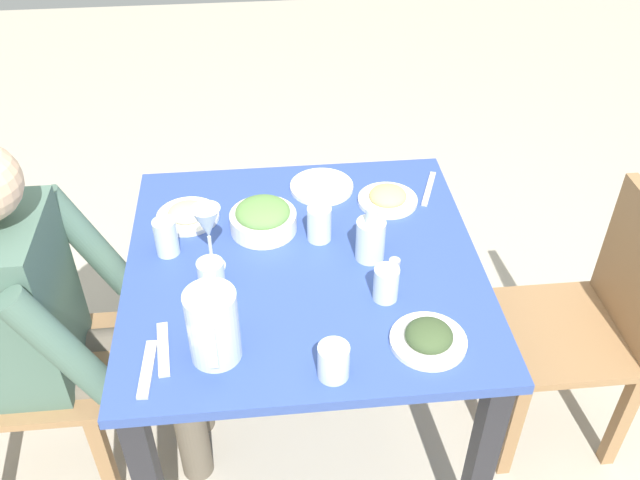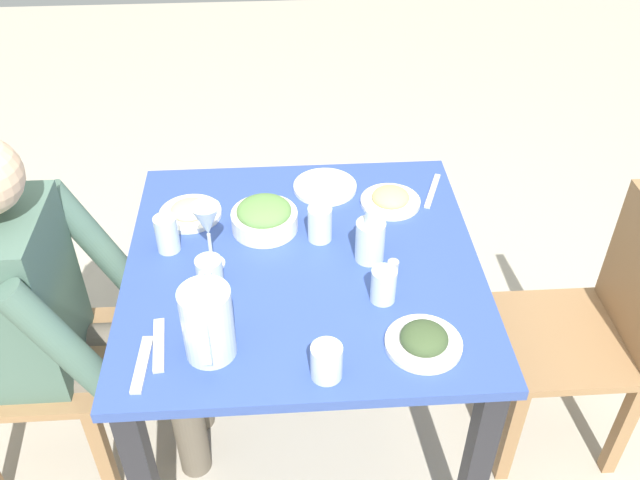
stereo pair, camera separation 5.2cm
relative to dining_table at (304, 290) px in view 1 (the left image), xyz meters
The scene contains 22 objects.
ground_plane 0.60m from the dining_table, ahead, with size 8.00×8.00×0.00m, color #B7AD99.
dining_table is the anchor object (origin of this frame).
chair_near 0.86m from the dining_table, 85.64° to the right, with size 0.40×0.40×0.85m.
chair_far 0.86m from the dining_table, 84.94° to the left, with size 0.40×0.40×0.85m.
diner_near 0.65m from the dining_table, 84.27° to the right, with size 0.48×0.53×1.15m.
water_pitcher 0.44m from the dining_table, 36.12° to the right, with size 0.16×0.12×0.19m.
salad_bowl 0.24m from the dining_table, 145.95° to the right, with size 0.19×0.19×0.09m.
plate_fries 0.39m from the dining_table, 132.12° to the left, with size 0.18×0.18×0.05m.
plate_dolmas 0.44m from the dining_table, 39.43° to the left, with size 0.18×0.18×0.05m.
plate_yoghurt 0.37m from the dining_table, 166.12° to the left, with size 0.20×0.20×0.04m.
plate_beans 0.41m from the dining_table, 125.28° to the right, with size 0.18×0.18×0.04m.
water_glass_near_left 0.43m from the dining_table, ahead, with size 0.07×0.07×0.09m, color silver.
water_glass_center 0.41m from the dining_table, 101.49° to the right, with size 0.06×0.06×0.11m, color silver.
water_glass_far_left 0.30m from the dining_table, 50.15° to the left, with size 0.06×0.06×0.09m, color silver.
water_glass_near_right 0.19m from the dining_table, 151.22° to the left, with size 0.07×0.07×0.10m, color silver.
water_glass_by_pitcher 0.30m from the dining_table, 69.80° to the right, with size 0.07×0.07×0.09m, color silver.
wine_glass 0.35m from the dining_table, 90.73° to the right, with size 0.08×0.08×0.20m.
oil_carafe 0.24m from the dining_table, 90.12° to the left, with size 0.08×0.08×0.16m.
salt_shaker 0.28m from the dining_table, 70.61° to the left, with size 0.03×0.03×0.05m.
fork_near 0.53m from the dining_table, 48.11° to the right, with size 0.17×0.03×0.01m, color silver.
knife_near 0.53m from the dining_table, 126.06° to the left, with size 0.18×0.02×0.01m, color silver.
fork_far 0.47m from the dining_table, 50.87° to the right, with size 0.17×0.03×0.01m, color silver.
Camera 1 is at (1.43, -0.10, 1.93)m, focal length 38.73 mm.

